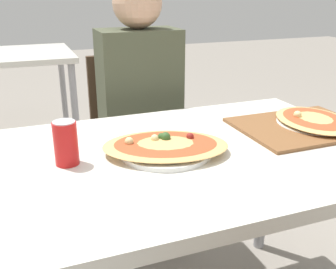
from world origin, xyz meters
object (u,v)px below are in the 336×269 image
pizza_main (165,147)px  soda_can (66,143)px  person_seated (141,101)px  chair_far_seated (135,138)px  dining_table (170,175)px  pizza_second (314,121)px

pizza_main → soda_can: soda_can is taller
person_seated → pizza_main: 0.62m
chair_far_seated → pizza_main: 0.78m
chair_far_seated → soda_can: (-0.39, -0.70, 0.30)m
chair_far_seated → pizza_main: size_ratio=2.07×
pizza_main → soda_can: size_ratio=3.43×
dining_table → person_seated: 0.63m
chair_far_seated → soda_can: chair_far_seated is taller
dining_table → pizza_main: (-0.01, 0.01, 0.09)m
soda_can → pizza_second: 0.86m
chair_far_seated → pizza_main: chair_far_seated is taller
person_seated → pizza_second: size_ratio=3.51×
dining_table → chair_far_seated: chair_far_seated is taller
pizza_second → chair_far_seated: bearing=123.6°
pizza_main → pizza_second: pizza_main is taller
pizza_main → soda_can: bearing=174.5°
chair_far_seated → soda_can: size_ratio=7.11×
dining_table → pizza_second: bearing=4.2°
person_seated → pizza_main: person_seated is taller
person_seated → soda_can: (-0.39, -0.58, 0.08)m
person_seated → soda_can: person_seated is taller
chair_far_seated → person_seated: (0.00, -0.11, 0.22)m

